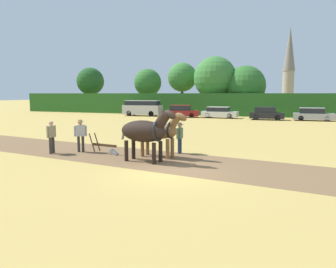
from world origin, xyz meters
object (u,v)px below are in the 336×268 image
tree_left (148,83)px  draft_horse_lead_right (159,131)px  tree_center (215,78)px  farmer_at_plow (80,133)px  farmer_beside_team (180,136)px  farmer_onlooker_left (51,135)px  draft_horse_lead_left (145,131)px  parked_car_left (182,111)px  tree_center_left (182,77)px  tree_far_left (90,81)px  church_spire (289,65)px  parked_car_center_left (219,113)px  tree_center_right (245,86)px  parked_car_center_right (313,115)px  plow (107,148)px  parked_van (142,108)px  parked_car_center (267,114)px

tree_left → draft_horse_lead_right: tree_left is taller
tree_center → farmer_at_plow: bearing=-88.7°
farmer_beside_team → tree_left: bearing=117.7°
farmer_onlooker_left → draft_horse_lead_left: bearing=-3.0°
tree_left → parked_car_left: (8.87, -8.83, -4.09)m
tree_center_left → tree_center: size_ratio=0.94×
tree_far_left → farmer_onlooker_left: size_ratio=4.50×
tree_far_left → tree_center: bearing=-1.1°
tree_far_left → church_spire: size_ratio=0.40×
draft_horse_lead_right → farmer_onlooker_left: (-5.52, -1.12, -0.31)m
church_spire → draft_horse_lead_right: (-4.49, -70.05, -8.54)m
farmer_at_plow → parked_car_center_left: farmer_at_plow is taller
tree_center_left → draft_horse_lead_right: bearing=-73.1°
tree_center_right → parked_car_center_left: tree_center_right is taller
draft_horse_lead_right → tree_center: bearing=106.5°
draft_horse_lead_left → parked_car_center_left: (-2.58, 27.69, -0.70)m
draft_horse_lead_left → draft_horse_lead_right: size_ratio=1.04×
tree_far_left → farmer_beside_team: tree_far_left is taller
draft_horse_lead_left → tree_center_left: bearing=114.1°
tree_far_left → tree_left: (10.93, 0.24, -0.35)m
tree_center → parked_car_center_right: tree_center is taller
tree_center_left → draft_horse_lead_right: tree_center_left is taller
plow → farmer_onlooker_left: farmer_onlooker_left is taller
draft_horse_lead_right → parked_van: bearing=124.9°
tree_center_left → parked_car_center: size_ratio=2.05×
tree_center_right → farmer_onlooker_left: tree_center_right is taller
farmer_onlooker_left → farmer_at_plow: bearing=39.9°
tree_left → farmer_at_plow: bearing=-71.0°
church_spire → farmer_beside_team: 69.41m
parked_car_center_right → parked_car_center: bearing=-174.1°
tree_center_right → church_spire: 36.12m
tree_center_left → tree_center_right: bearing=-8.5°
farmer_beside_team → church_spire: bearing=87.5°
farmer_beside_team → parked_car_center_right: (7.51, 24.86, -0.21)m
plow → farmer_at_plow: (-1.63, 0.08, 0.69)m
farmer_beside_team → parked_car_center: bearing=84.9°
parked_van → parked_car_center_right: 21.69m
tree_far_left → draft_horse_lead_right: 44.49m
parked_car_center_right → parked_van: bearing=178.3°
draft_horse_lead_right → church_spire: bearing=94.2°
parked_car_left → parked_car_center: bearing=-13.3°
church_spire → parked_van: 47.82m
tree_center_right → tree_left: bearing=179.1°
farmer_beside_team → draft_horse_lead_right: bearing=-113.6°
tree_far_left → draft_horse_lead_right: tree_far_left is taller
tree_center → parked_van: (-8.37, -7.69, -4.31)m
parked_van → farmer_onlooker_left: bearing=-77.3°
tree_left → farmer_beside_team: size_ratio=4.45×
tree_far_left → parked_car_center_right: size_ratio=1.72×
farmer_beside_team → parked_car_center: size_ratio=0.41×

